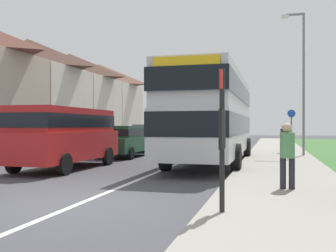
% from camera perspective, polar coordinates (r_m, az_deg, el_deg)
% --- Properties ---
extents(ground_plane, '(120.00, 120.00, 0.00)m').
position_cam_1_polar(ground_plane, '(8.28, -13.09, -11.17)').
color(ground_plane, '#424247').
extents(lane_marking_centre, '(0.14, 60.00, 0.01)m').
position_cam_1_polar(lane_marking_centre, '(15.72, 0.84, -5.82)').
color(lane_marking_centre, silver).
rests_on(lane_marking_centre, ground_plane).
extents(pavement_near_side, '(3.20, 68.00, 0.12)m').
position_cam_1_polar(pavement_near_side, '(13.26, 16.63, -6.67)').
color(pavement_near_side, gray).
rests_on(pavement_near_side, ground_plane).
extents(double_decker_bus, '(2.80, 10.64, 3.70)m').
position_cam_1_polar(double_decker_bus, '(16.44, 6.57, 1.90)').
color(double_decker_bus, '#BCBCC1').
rests_on(double_decker_bus, ground_plane).
extents(parked_van_red, '(2.11, 5.51, 2.25)m').
position_cam_1_polar(parked_van_red, '(14.90, -14.88, -1.00)').
color(parked_van_red, '#B21E1E').
rests_on(parked_van_red, ground_plane).
extents(parked_car_dark_green, '(1.93, 4.16, 1.60)m').
position_cam_1_polar(parked_car_dark_green, '(19.85, -6.64, -2.05)').
color(parked_car_dark_green, '#19472D').
rests_on(parked_car_dark_green, ground_plane).
extents(parked_car_grey, '(2.00, 4.30, 1.68)m').
position_cam_1_polar(parked_car_grey, '(24.46, -2.46, -1.56)').
color(parked_car_grey, slate).
rests_on(parked_car_grey, ground_plane).
extents(parked_car_blue, '(1.94, 4.20, 1.71)m').
position_cam_1_polar(parked_car_blue, '(29.37, 0.41, -1.27)').
color(parked_car_blue, navy).
rests_on(parked_car_blue, ground_plane).
extents(pedestrian_at_stop, '(0.34, 0.34, 1.67)m').
position_cam_1_polar(pedestrian_at_stop, '(9.54, 17.18, -3.77)').
color(pedestrian_at_stop, '#23232D').
rests_on(pedestrian_at_stop, ground_plane).
extents(pedestrian_walking_away, '(0.34, 0.34, 1.67)m').
position_cam_1_polar(pedestrian_walking_away, '(22.10, 16.66, -1.60)').
color(pedestrian_walking_away, '#23232D').
rests_on(pedestrian_walking_away, ground_plane).
extents(bus_stop_sign, '(0.09, 0.52, 2.60)m').
position_cam_1_polar(bus_stop_sign, '(6.74, 7.98, -0.55)').
color(bus_stop_sign, black).
rests_on(bus_stop_sign, ground_plane).
extents(cycle_route_sign, '(0.44, 0.08, 2.52)m').
position_cam_1_polar(cycle_route_sign, '(22.97, 17.72, -0.41)').
color(cycle_route_sign, slate).
rests_on(cycle_route_sign, ground_plane).
extents(street_lamp_mid, '(1.14, 0.20, 7.31)m').
position_cam_1_polar(street_lamp_mid, '(20.84, 19.07, 7.19)').
color(street_lamp_mid, slate).
rests_on(street_lamp_mid, ground_plane).
extents(house_terrace_far_side, '(7.61, 24.22, 8.01)m').
position_cam_1_polar(house_terrace_far_side, '(32.87, -16.94, 4.22)').
color(house_terrace_far_side, tan).
rests_on(house_terrace_far_side, ground_plane).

